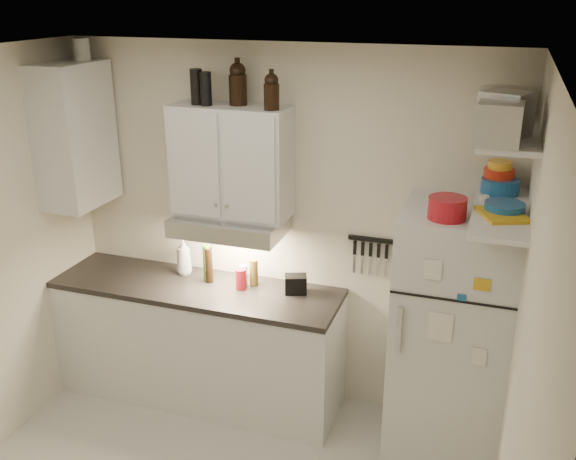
% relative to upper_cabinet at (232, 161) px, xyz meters
% --- Properties ---
extents(ceiling, '(3.20, 3.00, 0.02)m').
position_rel_upper_cabinet_xyz_m(ceiling, '(0.30, -1.33, 0.78)').
color(ceiling, white).
rests_on(ceiling, ground).
extents(back_wall, '(3.20, 0.02, 2.60)m').
position_rel_upper_cabinet_xyz_m(back_wall, '(0.30, 0.18, -0.53)').
color(back_wall, beige).
rests_on(back_wall, ground).
extents(right_wall, '(0.02, 3.00, 2.60)m').
position_rel_upper_cabinet_xyz_m(right_wall, '(1.91, -1.33, -0.53)').
color(right_wall, beige).
rests_on(right_wall, ground).
extents(base_cabinet, '(2.10, 0.60, 0.88)m').
position_rel_upper_cabinet_xyz_m(base_cabinet, '(-0.25, -0.14, -1.39)').
color(base_cabinet, silver).
rests_on(base_cabinet, floor).
extents(countertop, '(2.10, 0.62, 0.04)m').
position_rel_upper_cabinet_xyz_m(countertop, '(-0.25, -0.14, -0.93)').
color(countertop, black).
rests_on(countertop, base_cabinet).
extents(upper_cabinet, '(0.80, 0.33, 0.75)m').
position_rel_upper_cabinet_xyz_m(upper_cabinet, '(0.00, 0.00, 0.00)').
color(upper_cabinet, silver).
rests_on(upper_cabinet, back_wall).
extents(side_cabinet, '(0.33, 0.55, 1.00)m').
position_rel_upper_cabinet_xyz_m(side_cabinet, '(-1.14, -0.14, 0.12)').
color(side_cabinet, silver).
rests_on(side_cabinet, left_wall).
extents(range_hood, '(0.76, 0.46, 0.12)m').
position_rel_upper_cabinet_xyz_m(range_hood, '(0.00, -0.06, -0.44)').
color(range_hood, silver).
rests_on(range_hood, back_wall).
extents(fridge, '(0.70, 0.68, 1.70)m').
position_rel_upper_cabinet_xyz_m(fridge, '(1.55, -0.18, -0.98)').
color(fridge, silver).
rests_on(fridge, floor).
extents(shelf_hi, '(0.30, 0.95, 0.03)m').
position_rel_upper_cabinet_xyz_m(shelf_hi, '(1.75, -0.31, 0.38)').
color(shelf_hi, silver).
rests_on(shelf_hi, right_wall).
extents(shelf_lo, '(0.30, 0.95, 0.03)m').
position_rel_upper_cabinet_xyz_m(shelf_lo, '(1.75, -0.31, -0.07)').
color(shelf_lo, silver).
rests_on(shelf_lo, right_wall).
extents(knife_strip, '(0.42, 0.02, 0.03)m').
position_rel_upper_cabinet_xyz_m(knife_strip, '(1.00, 0.15, -0.51)').
color(knife_strip, black).
rests_on(knife_strip, back_wall).
extents(dutch_oven, '(0.29, 0.29, 0.13)m').
position_rel_upper_cabinet_xyz_m(dutch_oven, '(1.47, -0.35, -0.06)').
color(dutch_oven, '#AC141F').
rests_on(dutch_oven, fridge).
extents(book_stack, '(0.31, 0.34, 0.09)m').
position_rel_upper_cabinet_xyz_m(book_stack, '(1.76, -0.43, -0.08)').
color(book_stack, gold).
rests_on(book_stack, fridge).
extents(spice_jar, '(0.07, 0.07, 0.10)m').
position_rel_upper_cabinet_xyz_m(spice_jar, '(1.65, -0.17, -0.08)').
color(spice_jar, silver).
rests_on(spice_jar, fridge).
extents(stock_pot, '(0.31, 0.31, 0.19)m').
position_rel_upper_cabinet_xyz_m(stock_pot, '(1.69, -0.06, 0.48)').
color(stock_pot, silver).
rests_on(stock_pot, shelf_hi).
extents(tin_a, '(0.28, 0.27, 0.22)m').
position_rel_upper_cabinet_xyz_m(tin_a, '(1.71, -0.45, 0.50)').
color(tin_a, '#AAAAAD').
rests_on(tin_a, shelf_hi).
extents(tin_b, '(0.21, 0.21, 0.21)m').
position_rel_upper_cabinet_xyz_m(tin_b, '(1.69, -0.69, 0.49)').
color(tin_b, '#AAAAAD').
rests_on(tin_b, shelf_hi).
extents(bowl_teal, '(0.22, 0.22, 0.09)m').
position_rel_upper_cabinet_xyz_m(bowl_teal, '(1.73, -0.01, -0.01)').
color(bowl_teal, '#1A548F').
rests_on(bowl_teal, shelf_lo).
extents(bowl_orange, '(0.18, 0.18, 0.05)m').
position_rel_upper_cabinet_xyz_m(bowl_orange, '(1.72, 0.02, 0.07)').
color(bowl_orange, red).
rests_on(bowl_orange, bowl_teal).
extents(bowl_yellow, '(0.14, 0.14, 0.04)m').
position_rel_upper_cabinet_xyz_m(bowl_yellow, '(1.72, 0.02, 0.12)').
color(bowl_yellow, gold).
rests_on(bowl_yellow, bowl_orange).
extents(plates, '(0.22, 0.22, 0.05)m').
position_rel_upper_cabinet_xyz_m(plates, '(1.77, -0.36, -0.02)').
color(plates, '#1A548F').
rests_on(plates, shelf_lo).
extents(growler_a, '(0.15, 0.15, 0.28)m').
position_rel_upper_cabinet_xyz_m(growler_a, '(0.05, 0.03, 0.52)').
color(growler_a, black).
rests_on(growler_a, upper_cabinet).
extents(growler_b, '(0.12, 0.12, 0.23)m').
position_rel_upper_cabinet_xyz_m(growler_b, '(0.32, -0.07, 0.49)').
color(growler_b, black).
rests_on(growler_b, upper_cabinet).
extents(thermos_a, '(0.08, 0.08, 0.22)m').
position_rel_upper_cabinet_xyz_m(thermos_a, '(-0.14, -0.06, 0.48)').
color(thermos_a, black).
rests_on(thermos_a, upper_cabinet).
extents(thermos_b, '(0.09, 0.09, 0.23)m').
position_rel_upper_cabinet_xyz_m(thermos_b, '(-0.22, -0.04, 0.49)').
color(thermos_b, black).
rests_on(thermos_b, upper_cabinet).
extents(side_jar, '(0.11, 0.11, 0.15)m').
position_rel_upper_cabinet_xyz_m(side_jar, '(-1.09, -0.01, 0.70)').
color(side_jar, silver).
rests_on(side_jar, side_cabinet).
extents(soap_bottle, '(0.16, 0.16, 0.32)m').
position_rel_upper_cabinet_xyz_m(soap_bottle, '(-0.42, 0.02, -0.75)').
color(soap_bottle, silver).
rests_on(soap_bottle, countertop).
extents(pepper_mill, '(0.06, 0.06, 0.20)m').
position_rel_upper_cabinet_xyz_m(pepper_mill, '(0.14, 0.01, -0.81)').
color(pepper_mill, brown).
rests_on(pepper_mill, countertop).
extents(oil_bottle, '(0.05, 0.05, 0.28)m').
position_rel_upper_cabinet_xyz_m(oil_bottle, '(-0.20, -0.04, -0.77)').
color(oil_bottle, '#3A5A16').
rests_on(oil_bottle, countertop).
extents(vinegar_bottle, '(0.07, 0.07, 0.27)m').
position_rel_upper_cabinet_xyz_m(vinegar_bottle, '(-0.18, -0.05, -0.77)').
color(vinegar_bottle, black).
rests_on(vinegar_bottle, countertop).
extents(clear_bottle, '(0.06, 0.06, 0.16)m').
position_rel_upper_cabinet_xyz_m(clear_bottle, '(0.08, -0.03, -0.83)').
color(clear_bottle, silver).
rests_on(clear_bottle, countertop).
extents(red_jar, '(0.10, 0.10, 0.15)m').
position_rel_upper_cabinet_xyz_m(red_jar, '(0.08, -0.08, -0.83)').
color(red_jar, '#AC141F').
rests_on(red_jar, countertop).
extents(caddy, '(0.18, 0.15, 0.13)m').
position_rel_upper_cabinet_xyz_m(caddy, '(0.46, -0.01, -0.84)').
color(caddy, black).
rests_on(caddy, countertop).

